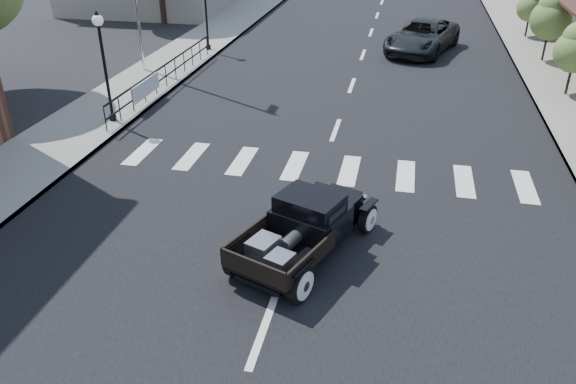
# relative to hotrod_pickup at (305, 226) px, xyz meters

# --- Properties ---
(ground) EXTENTS (120.00, 120.00, 0.00)m
(ground) POSITION_rel_hotrod_pickup_xyz_m (-0.29, 0.35, -0.71)
(ground) COLOR black
(ground) RESTS_ON ground
(road) EXTENTS (14.00, 80.00, 0.02)m
(road) POSITION_rel_hotrod_pickup_xyz_m (-0.29, 15.35, -0.70)
(road) COLOR black
(road) RESTS_ON ground
(road_markings) EXTENTS (12.00, 60.00, 0.06)m
(road_markings) POSITION_rel_hotrod_pickup_xyz_m (-0.29, 10.35, -0.71)
(road_markings) COLOR silver
(road_markings) RESTS_ON ground
(sidewalk_left) EXTENTS (3.00, 80.00, 0.15)m
(sidewalk_left) POSITION_rel_hotrod_pickup_xyz_m (-8.79, 15.35, -0.64)
(sidewalk_left) COLOR gray
(sidewalk_left) RESTS_ON ground
(sidewalk_right) EXTENTS (3.00, 80.00, 0.15)m
(sidewalk_right) POSITION_rel_hotrod_pickup_xyz_m (8.21, 15.35, -0.64)
(sidewalk_right) COLOR gray
(sidewalk_right) RESTS_ON ground
(railing) EXTENTS (0.08, 10.00, 1.00)m
(railing) POSITION_rel_hotrod_pickup_xyz_m (-7.59, 10.35, -0.06)
(railing) COLOR black
(railing) RESTS_ON sidewalk_left
(banner) EXTENTS (0.04, 2.20, 0.60)m
(banner) POSITION_rel_hotrod_pickup_xyz_m (-7.51, 8.35, -0.26)
(banner) COLOR silver
(banner) RESTS_ON sidewalk_left
(lamp_post_b) EXTENTS (0.36, 0.36, 3.66)m
(lamp_post_b) POSITION_rel_hotrod_pickup_xyz_m (-7.89, 6.35, 1.27)
(lamp_post_b) COLOR black
(lamp_post_b) RESTS_ON sidewalk_left
(lamp_post_c) EXTENTS (0.36, 0.36, 3.66)m
(lamp_post_c) POSITION_rel_hotrod_pickup_xyz_m (-7.89, 16.35, 1.27)
(lamp_post_c) COLOR black
(lamp_post_c) RESTS_ON sidewalk_left
(small_tree_c) EXTENTS (1.59, 1.59, 2.65)m
(small_tree_c) POSITION_rel_hotrod_pickup_xyz_m (8.01, 12.62, 0.76)
(small_tree_c) COLOR #556F32
(small_tree_c) RESTS_ON sidewalk_right
(small_tree_d) EXTENTS (1.79, 1.79, 2.98)m
(small_tree_d) POSITION_rel_hotrod_pickup_xyz_m (8.01, 17.61, 0.93)
(small_tree_d) COLOR #556F32
(small_tree_d) RESTS_ON sidewalk_right
(small_tree_e) EXTENTS (1.45, 1.45, 2.41)m
(small_tree_e) POSITION_rel_hotrod_pickup_xyz_m (8.01, 22.57, 0.65)
(small_tree_e) COLOR #556F32
(small_tree_e) RESTS_ON sidewalk_right
(hotrod_pickup) EXTENTS (3.27, 4.51, 1.42)m
(hotrod_pickup) POSITION_rel_hotrod_pickup_xyz_m (0.00, 0.00, 0.00)
(hotrod_pickup) COLOR black
(hotrod_pickup) RESTS_ON ground
(second_car) EXTENTS (4.08, 6.03, 1.54)m
(second_car) POSITION_rel_hotrod_pickup_xyz_m (2.47, 18.53, 0.06)
(second_car) COLOR black
(second_car) RESTS_ON ground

